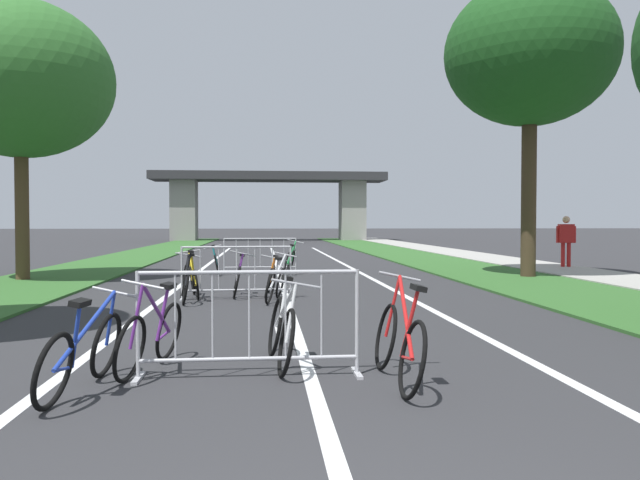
% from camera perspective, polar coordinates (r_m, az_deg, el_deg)
% --- Properties ---
extents(grass_verge_left, '(3.14, 60.74, 0.05)m').
position_cam_1_polar(grass_verge_left, '(27.44, -16.83, -1.57)').
color(grass_verge_left, '#2D5B26').
rests_on(grass_verge_left, ground).
extents(grass_verge_right, '(3.14, 60.74, 0.05)m').
position_cam_1_polar(grass_verge_right, '(27.64, 8.40, -1.49)').
color(grass_verge_right, '#2D5B26').
rests_on(grass_verge_right, ground).
extents(sidewalk_path_right, '(2.32, 60.74, 0.08)m').
position_cam_1_polar(sidewalk_path_right, '(28.40, 13.77, -1.41)').
color(sidewalk_path_right, '#9E9B93').
rests_on(sidewalk_path_right, ground).
extents(lane_stripe_center, '(0.14, 35.14, 0.01)m').
position_cam_1_polar(lane_stripe_center, '(19.61, -3.81, -2.81)').
color(lane_stripe_center, silver).
rests_on(lane_stripe_center, ground).
extents(lane_stripe_right_lane, '(0.14, 35.14, 0.01)m').
position_cam_1_polar(lane_stripe_right_lane, '(19.82, 3.28, -2.76)').
color(lane_stripe_right_lane, silver).
rests_on(lane_stripe_right_lane, ground).
extents(lane_stripe_left_lane, '(0.14, 35.14, 0.01)m').
position_cam_1_polar(lane_stripe_left_lane, '(19.71, -10.94, -2.81)').
color(lane_stripe_left_lane, silver).
rests_on(lane_stripe_left_lane, ground).
extents(overpass_bridge, '(19.20, 3.95, 5.62)m').
position_cam_1_polar(overpass_bridge, '(52.23, -4.65, 4.25)').
color(overpass_bridge, '#2D2D30').
rests_on(overpass_bridge, ground).
extents(tree_left_maple_mid, '(4.70, 4.70, 7.17)m').
position_cam_1_polar(tree_left_maple_mid, '(18.23, -25.59, 12.98)').
color(tree_left_maple_mid, '#4C3823').
rests_on(tree_left_maple_mid, ground).
extents(tree_right_cypress_far, '(4.58, 4.58, 8.02)m').
position_cam_1_polar(tree_right_cypress_far, '(18.49, 18.55, 15.70)').
color(tree_right_cypress_far, '#3D2D1E').
rests_on(tree_right_cypress_far, ground).
extents(crowd_barrier_nearest, '(2.19, 0.45, 1.05)m').
position_cam_1_polar(crowd_barrier_nearest, '(6.22, -6.45, -7.65)').
color(crowd_barrier_nearest, '#ADADB2').
rests_on(crowd_barrier_nearest, ground).
extents(crowd_barrier_second, '(2.21, 0.55, 1.05)m').
position_cam_1_polar(crowd_barrier_second, '(12.49, -7.57, -2.99)').
color(crowd_barrier_second, '#ADADB2').
rests_on(crowd_barrier_second, ground).
extents(crowd_barrier_third, '(2.21, 0.56, 1.05)m').
position_cam_1_polar(crowd_barrier_third, '(18.77, -5.46, -1.44)').
color(crowd_barrier_third, '#ADADB2').
rests_on(crowd_barrier_third, ground).
extents(bicycle_purple_0, '(0.52, 1.64, 0.96)m').
position_cam_1_polar(bicycle_purple_0, '(13.02, -7.51, -3.46)').
color(bicycle_purple_0, black).
rests_on(bicycle_purple_0, ground).
extents(bicycle_black_1, '(0.51, 1.69, 1.00)m').
position_cam_1_polar(bicycle_black_1, '(12.23, -12.16, -3.73)').
color(bicycle_black_1, black).
rests_on(bicycle_black_1, ground).
extents(bicycle_green_2, '(0.69, 1.67, 1.01)m').
position_cam_1_polar(bicycle_green_2, '(18.31, -2.76, -1.93)').
color(bicycle_green_2, black).
rests_on(bicycle_green_2, ground).
extents(bicycle_teal_3, '(0.50, 1.67, 0.89)m').
position_cam_1_polar(bicycle_teal_3, '(18.47, -9.40, -2.02)').
color(bicycle_teal_3, black).
rests_on(bicycle_teal_3, ground).
extents(bicycle_orange_4, '(0.52, 1.67, 0.87)m').
position_cam_1_polar(bicycle_orange_4, '(13.02, -4.53, -3.53)').
color(bicycle_orange_4, black).
rests_on(bicycle_orange_4, ground).
extents(bicycle_red_5, '(0.45, 1.78, 1.02)m').
position_cam_1_polar(bicycle_red_5, '(6.01, 7.18, -9.21)').
color(bicycle_red_5, black).
rests_on(bicycle_red_5, ground).
extents(bicycle_blue_6, '(0.60, 1.72, 0.90)m').
position_cam_1_polar(bicycle_blue_6, '(6.02, -20.74, -9.58)').
color(bicycle_blue_6, black).
rests_on(bicycle_blue_6, ground).
extents(bicycle_silver_7, '(0.68, 1.59, 0.93)m').
position_cam_1_polar(bicycle_silver_7, '(12.06, -4.02, -3.92)').
color(bicycle_silver_7, black).
rests_on(bicycle_silver_7, ground).
extents(bicycle_yellow_8, '(0.59, 1.57, 0.95)m').
position_cam_1_polar(bicycle_yellow_8, '(12.93, -11.40, -3.57)').
color(bicycle_yellow_8, black).
rests_on(bicycle_yellow_8, ground).
extents(bicycle_white_9, '(0.54, 1.66, 0.97)m').
position_cam_1_polar(bicycle_white_9, '(6.68, -3.55, -8.18)').
color(bicycle_white_9, black).
rests_on(bicycle_white_9, ground).
extents(bicycle_purple_10, '(0.51, 1.62, 0.98)m').
position_cam_1_polar(bicycle_purple_10, '(6.68, -15.04, -8.34)').
color(bicycle_purple_10, black).
rests_on(bicycle_purple_10, ground).
extents(pedestrian_with_backpack, '(0.61, 0.36, 1.72)m').
position_cam_1_polar(pedestrian_with_backpack, '(21.77, 21.46, 0.27)').
color(pedestrian_with_backpack, '#B21E1E').
rests_on(pedestrian_with_backpack, ground).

